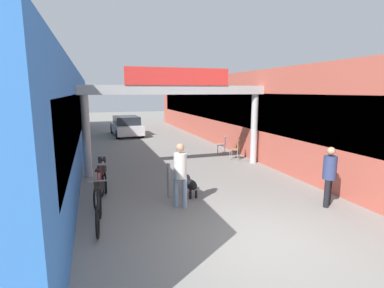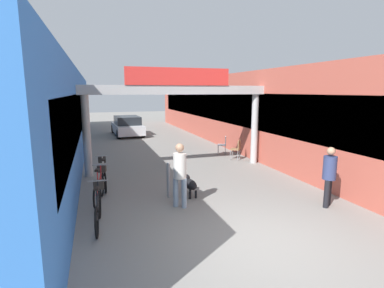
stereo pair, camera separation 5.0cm
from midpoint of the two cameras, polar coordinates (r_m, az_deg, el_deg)
name	(u,v)px [view 1 (the left image)]	position (r m, az deg, el deg)	size (l,w,h in m)	color
ground_plane	(259,242)	(6.58, 12.46, -17.78)	(80.00, 80.00, 0.00)	gray
storefront_left	(49,114)	(16.12, -25.61, 5.23)	(3.00, 26.00, 3.91)	blue
storefront_right	(239,110)	(17.95, 8.80, 6.49)	(3.00, 26.00, 3.91)	#B25142
arcade_sign_gateway	(178,99)	(11.48, -2.87, 8.54)	(7.40, 0.47, 3.89)	#B2B2B2
pedestrian_with_dog	(180,171)	(7.84, -2.44, -5.18)	(0.48, 0.48, 1.72)	#8C9EB2
pedestrian_companion	(329,173)	(8.70, 24.56, -5.03)	(0.47, 0.47, 1.61)	black
dog_on_leash	(190,184)	(8.86, -0.64, -7.54)	(0.37, 0.80, 0.58)	black
bicycle_black_nearest	(99,207)	(7.29, -17.53, -11.39)	(0.46, 1.69, 0.98)	black
bicycle_red_second	(100,186)	(8.80, -17.33, -7.66)	(0.48, 1.67, 0.98)	black
bicycle_silver_third	(104,174)	(9.98, -16.63, -5.51)	(0.46, 1.69, 0.98)	black
bollard_post_metal	(169,180)	(8.72, -4.63, -6.79)	(0.10, 0.10, 1.03)	gray
cafe_chair_wood_nearer	(236,148)	(13.52, 8.37, -0.71)	(0.56, 0.56, 0.89)	gray
cafe_chair_aluminium_farther	(223,144)	(14.52, 5.83, 0.09)	(0.53, 0.53, 0.89)	gray
parked_car_white	(126,126)	(21.25, -12.46, 3.36)	(1.97, 4.09, 1.33)	silver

